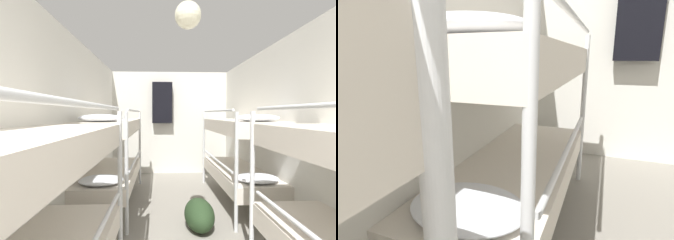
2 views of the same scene
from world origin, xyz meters
TOP-DOWN VIEW (x-y plane):
  - wall_left at (-1.32, 2.70)m, footprint 0.06×5.52m
  - wall_right at (1.32, 2.70)m, footprint 0.06×5.52m
  - wall_back at (0.00, 5.43)m, footprint 2.70×0.06m
  - bunk_stack_left_near at (-0.95, 1.43)m, footprint 0.69×1.86m
  - bunk_stack_left_far at (-0.95, 3.68)m, footprint 0.69×1.86m
  - bunk_stack_right_far at (0.95, 3.68)m, footprint 0.69×1.86m
  - duffel_bag at (0.21, 2.90)m, footprint 0.35×0.54m
  - hanging_coat at (-0.18, 5.28)m, footprint 0.44×0.12m
  - ceiling_light at (0.00, 2.35)m, footprint 0.24×0.24m

SIDE VIEW (x-z plane):
  - duffel_bag at x=0.21m, z-range 0.00..0.35m
  - bunk_stack_left_near at x=-0.95m, z-range 0.09..1.50m
  - bunk_stack_left_far at x=-0.95m, z-range 0.09..1.50m
  - bunk_stack_right_far at x=0.95m, z-range 0.09..1.50m
  - wall_left at x=-1.32m, z-range 0.00..2.30m
  - wall_right at x=1.32m, z-range 0.00..2.30m
  - wall_back at x=0.00m, z-range 0.00..2.30m
  - hanging_coat at x=-0.18m, z-range 1.15..2.05m
  - ceiling_light at x=0.00m, z-range 2.12..2.36m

